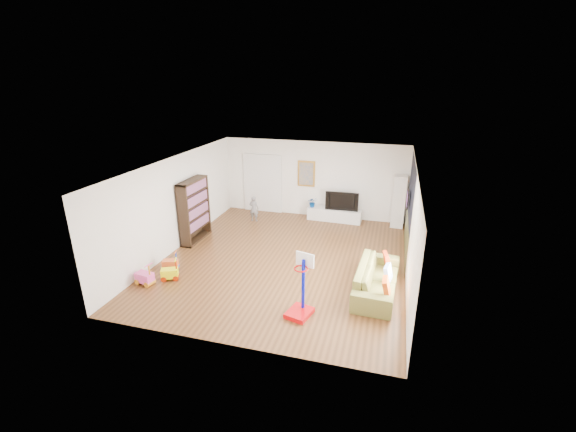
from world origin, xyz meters
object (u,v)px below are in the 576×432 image
(media_console, at_px, (334,215))
(sofa, at_px, (377,279))
(basketball_hoop, at_px, (300,287))
(bookshelf, at_px, (194,210))

(media_console, bearing_deg, sofa, -66.35)
(basketball_hoop, bearing_deg, media_console, 106.83)
(sofa, relative_size, basketball_hoop, 1.64)
(media_console, distance_m, basketball_hoop, 5.89)
(bookshelf, relative_size, basketball_hoop, 1.38)
(bookshelf, height_order, sofa, bookshelf)
(bookshelf, distance_m, basketball_hoop, 5.08)
(media_console, height_order, basketball_hoop, basketball_hoop)
(bookshelf, bearing_deg, sofa, -15.06)
(sofa, bearing_deg, basketball_hoop, 136.65)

